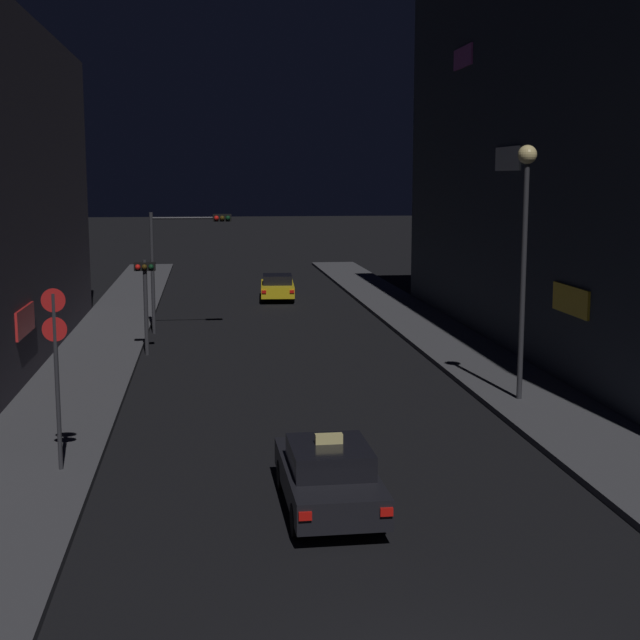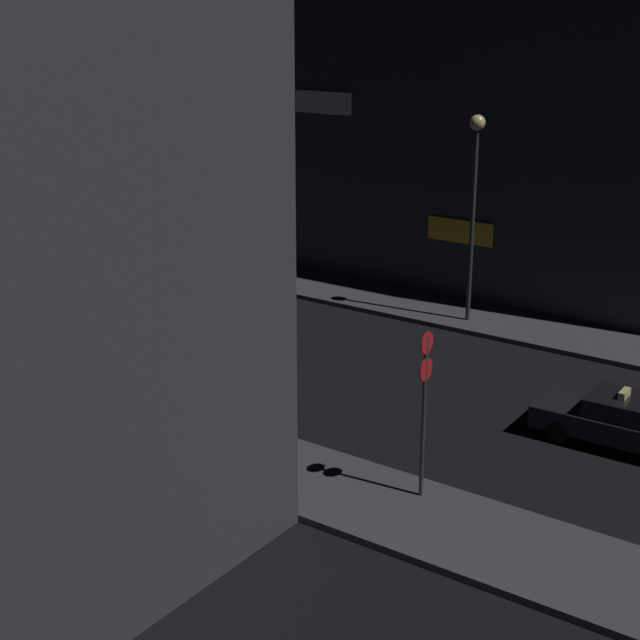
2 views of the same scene
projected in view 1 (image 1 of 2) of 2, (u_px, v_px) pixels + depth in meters
The scene contains 9 objects.
sidewalk_left at pixel (110, 333), 39.51m from camera, with size 3.27×62.23×0.17m, color #424247.
sidewalk_right at pixel (426, 327), 41.22m from camera, with size 3.27×62.23×0.17m, color #424247.
building_facade_right at pixel (623, 142), 34.98m from camera, with size 9.07×32.70×16.23m.
taxi at pixel (328, 475), 18.67m from camera, with size 1.88×4.48×1.62m.
far_car at pixel (277, 287), 50.85m from camera, with size 2.08×4.55×1.42m.
traffic_light_overhead at pixel (182, 247), 39.48m from camera, with size 3.52×0.42×5.28m.
traffic_light_left_kerb at pixel (145, 287), 34.69m from camera, with size 0.80×0.42×3.67m.
sign_pole_left at pixel (56, 362), 20.44m from camera, with size 0.55×0.10×4.16m.
street_lamp_near_block at pixel (525, 221), 26.64m from camera, with size 0.56×0.56×7.52m.
Camera 1 is at (-2.78, -10.66, 6.77)m, focal length 51.22 mm.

